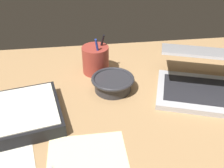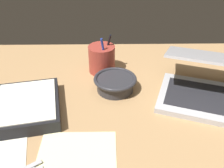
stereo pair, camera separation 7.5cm
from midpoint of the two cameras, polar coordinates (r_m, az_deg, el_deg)
The scene contains 4 objects.
desk_top at distance 74.92cm, azimuth -2.92°, elevation -7.94°, with size 140.00×100.00×2.00cm, color tan.
laptop at distance 86.19cm, azimuth 19.96°, elevation 0.89°, with size 42.90×38.87×15.57cm.
bowl at distance 83.34cm, azimuth -2.39°, elevation 0.20°, with size 14.42×14.42×4.90cm.
pen_cup at distance 92.80cm, azimuth -6.08°, elevation 5.50°, with size 9.78×9.78×14.54cm.
Camera 1 is at (-7.56, -55.55, 50.81)cm, focal length 40.00 mm.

